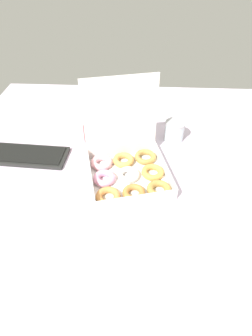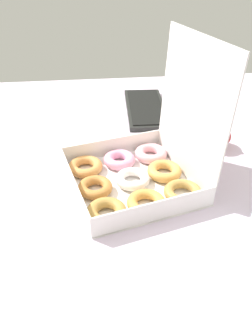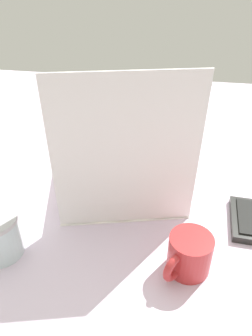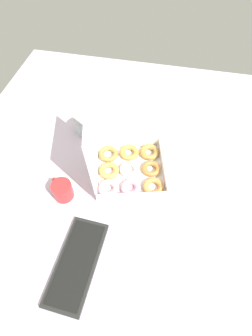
# 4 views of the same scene
# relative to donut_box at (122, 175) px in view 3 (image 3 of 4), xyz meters

# --- Properties ---
(ground_plane) EXTENTS (1.80, 1.80, 0.02)m
(ground_plane) POSITION_rel_donut_box_xyz_m (0.04, -0.02, -0.05)
(ground_plane) COLOR silver
(donut_box) EXTENTS (0.39, 0.41, 0.38)m
(donut_box) POSITION_rel_donut_box_xyz_m (0.00, 0.00, 0.00)
(donut_box) COLOR white
(donut_box) RESTS_ON ground_plane
(coffee_mug) EXTENTS (0.10, 0.11, 0.09)m
(coffee_mug) POSITION_rel_donut_box_xyz_m (-0.18, 0.25, 0.00)
(coffee_mug) COLOR #B32C2D
(coffee_mug) RESTS_ON ground_plane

